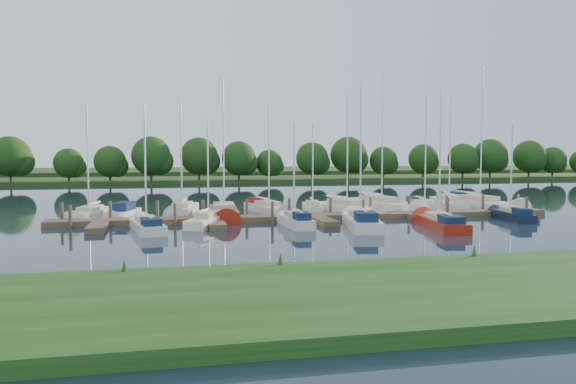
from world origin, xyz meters
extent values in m
plane|color=#192532|center=(0.00, 0.00, 0.00)|extent=(260.00, 260.00, 0.00)
cube|color=#1A4112|center=(0.00, -16.00, 0.25)|extent=(90.00, 10.00, 0.50)
cube|color=#4B3D2A|center=(0.00, 8.00, 0.20)|extent=(40.00, 2.00, 0.40)
cube|color=#4B3D2A|center=(-16.00, 5.00, 0.20)|extent=(1.20, 4.00, 0.40)
cube|color=#4B3D2A|center=(-8.00, 5.00, 0.20)|extent=(1.20, 4.00, 0.40)
cube|color=#4B3D2A|center=(0.00, 5.00, 0.20)|extent=(1.20, 4.00, 0.40)
cube|color=#4B3D2A|center=(8.00, 5.00, 0.20)|extent=(1.20, 4.00, 0.40)
cube|color=#4B3D2A|center=(16.00, 5.00, 0.20)|extent=(1.20, 4.00, 0.40)
cylinder|color=#473D33|center=(-19.00, 9.30, 0.60)|extent=(0.24, 0.24, 2.00)
cylinder|color=#473D33|center=(-15.55, 9.30, 0.60)|extent=(0.24, 0.24, 2.00)
cylinder|color=#473D33|center=(-12.09, 9.30, 0.60)|extent=(0.24, 0.24, 2.00)
cylinder|color=#473D33|center=(-8.64, 9.30, 0.60)|extent=(0.24, 0.24, 2.00)
cylinder|color=#473D33|center=(-5.18, 9.30, 0.60)|extent=(0.24, 0.24, 2.00)
cylinder|color=#473D33|center=(-1.73, 9.30, 0.60)|extent=(0.24, 0.24, 2.00)
cylinder|color=#473D33|center=(1.73, 9.30, 0.60)|extent=(0.24, 0.24, 2.00)
cylinder|color=#473D33|center=(5.18, 9.30, 0.60)|extent=(0.24, 0.24, 2.00)
cylinder|color=#473D33|center=(8.64, 9.30, 0.60)|extent=(0.24, 0.24, 2.00)
cylinder|color=#473D33|center=(12.09, 9.30, 0.60)|extent=(0.24, 0.24, 2.00)
cylinder|color=#473D33|center=(15.55, 9.30, 0.60)|extent=(0.24, 0.24, 2.00)
cylinder|color=#473D33|center=(19.00, 9.30, 0.60)|extent=(0.24, 0.24, 2.00)
cylinder|color=#473D33|center=(-18.00, 6.70, 0.60)|extent=(0.24, 0.24, 2.00)
cylinder|color=#473D33|center=(-10.80, 6.70, 0.60)|extent=(0.24, 0.24, 2.00)
cylinder|color=#473D33|center=(-3.60, 6.70, 0.60)|extent=(0.24, 0.24, 2.00)
cylinder|color=#473D33|center=(3.60, 6.70, 0.60)|extent=(0.24, 0.24, 2.00)
cylinder|color=#473D33|center=(10.80, 6.70, 0.60)|extent=(0.24, 0.24, 2.00)
cylinder|color=#473D33|center=(18.00, 6.70, 0.60)|extent=(0.24, 0.24, 2.00)
cube|color=#233F18|center=(0.00, 75.00, 0.30)|extent=(180.00, 30.00, 0.60)
cube|color=#324D22|center=(0.00, 100.00, 0.70)|extent=(220.00, 40.00, 1.40)
cylinder|color=#38281C|center=(-33.97, 63.24, 1.38)|extent=(0.36, 0.36, 2.75)
sphere|color=#1A3B10|center=(-33.97, 63.24, 4.74)|extent=(6.42, 6.42, 6.42)
sphere|color=#1A3B10|center=(-32.60, 63.44, 3.82)|extent=(4.59, 4.59, 4.59)
cylinder|color=#38281C|center=(-27.89, 61.95, 1.22)|extent=(0.36, 0.36, 2.44)
sphere|color=#1A3B10|center=(-27.89, 61.95, 4.21)|extent=(5.70, 5.70, 5.70)
sphere|color=#1A3B10|center=(-26.67, 62.15, 3.39)|extent=(4.07, 4.07, 4.07)
cylinder|color=#38281C|center=(-22.12, 62.38, 1.10)|extent=(0.36, 0.36, 2.21)
sphere|color=#1A3B10|center=(-22.12, 62.38, 3.80)|extent=(5.15, 5.15, 5.15)
sphere|color=#1A3B10|center=(-21.02, 62.58, 3.06)|extent=(3.68, 3.68, 3.68)
cylinder|color=#38281C|center=(-14.15, 63.37, 1.41)|extent=(0.36, 0.36, 2.82)
sphere|color=#1A3B10|center=(-14.15, 63.37, 4.86)|extent=(6.59, 6.59, 6.59)
sphere|color=#1A3B10|center=(-12.73, 63.57, 3.92)|extent=(4.71, 4.71, 4.71)
cylinder|color=#38281C|center=(-6.85, 60.43, 1.32)|extent=(0.36, 0.36, 2.65)
sphere|color=#1A3B10|center=(-6.85, 60.43, 4.56)|extent=(6.18, 6.18, 6.18)
sphere|color=#1A3B10|center=(-5.53, 60.63, 3.68)|extent=(4.41, 4.41, 4.41)
cylinder|color=#38281C|center=(-0.39, 61.08, 1.24)|extent=(0.36, 0.36, 2.49)
sphere|color=#1A3B10|center=(-0.39, 61.08, 4.29)|extent=(5.81, 5.81, 5.81)
sphere|color=#1A3B10|center=(0.86, 61.28, 3.46)|extent=(4.15, 4.15, 4.15)
cylinder|color=#38281C|center=(6.40, 63.50, 1.41)|extent=(0.36, 0.36, 2.83)
sphere|color=#1A3B10|center=(6.40, 63.50, 4.87)|extent=(6.60, 6.60, 6.60)
sphere|color=#1A3B10|center=(7.81, 63.70, 3.93)|extent=(4.72, 4.72, 4.72)
cylinder|color=#38281C|center=(13.96, 63.34, 1.36)|extent=(0.36, 0.36, 2.72)
sphere|color=#1A3B10|center=(13.96, 63.34, 4.69)|extent=(6.35, 6.35, 6.35)
sphere|color=#1A3B10|center=(15.32, 63.54, 3.78)|extent=(4.54, 4.54, 4.54)
cylinder|color=#38281C|center=(20.52, 62.37, 1.09)|extent=(0.36, 0.36, 2.17)
sphere|color=#1A3B10|center=(20.52, 62.37, 3.74)|extent=(5.07, 5.07, 5.07)
sphere|color=#1A3B10|center=(21.61, 62.57, 3.02)|extent=(3.62, 3.62, 3.62)
cylinder|color=#38281C|center=(28.27, 60.15, 1.17)|extent=(0.36, 0.36, 2.34)
sphere|color=#1A3B10|center=(28.27, 60.15, 4.04)|extent=(5.47, 5.47, 5.47)
sphere|color=#1A3B10|center=(29.44, 60.35, 3.26)|extent=(3.91, 3.91, 3.91)
cylinder|color=#38281C|center=(34.53, 62.19, 1.19)|extent=(0.36, 0.36, 2.38)
sphere|color=#1A3B10|center=(34.53, 62.19, 4.10)|extent=(5.56, 5.56, 5.56)
sphere|color=#1A3B10|center=(35.72, 62.39, 3.31)|extent=(3.97, 3.97, 3.97)
cylinder|color=#38281C|center=(42.23, 63.78, 1.17)|extent=(0.36, 0.36, 2.35)
sphere|color=#1A3B10|center=(42.23, 63.78, 4.05)|extent=(5.48, 5.48, 5.48)
sphere|color=#1A3B10|center=(43.41, 63.98, 3.26)|extent=(3.92, 3.92, 3.92)
cylinder|color=#38281C|center=(49.48, 61.06, 1.36)|extent=(0.36, 0.36, 2.72)
sphere|color=#1A3B10|center=(49.48, 61.06, 4.68)|extent=(6.34, 6.34, 6.34)
sphere|color=#1A3B10|center=(50.84, 61.26, 3.77)|extent=(4.53, 4.53, 4.53)
cylinder|color=#38281C|center=(56.59, 61.81, 1.37)|extent=(0.36, 0.36, 2.74)
sphere|color=#1A3B10|center=(56.59, 61.81, 4.72)|extent=(6.40, 6.40, 6.40)
sphere|color=#1A3B10|center=(57.96, 62.01, 3.81)|extent=(4.57, 4.57, 4.57)
cylinder|color=#38281C|center=(62.39, 61.98, 1.18)|extent=(0.36, 0.36, 2.36)
sphere|color=#1A3B10|center=(62.39, 61.98, 4.07)|extent=(5.52, 5.52, 5.52)
sphere|color=#1A3B10|center=(63.58, 62.18, 3.28)|extent=(3.94, 3.94, 3.94)
cube|color=white|center=(-17.37, 13.19, 0.15)|extent=(3.04, 6.39, 0.97)
cone|color=white|center=(-18.05, 10.19, 0.15)|extent=(1.32, 2.29, 0.86)
cube|color=#BFAF93|center=(-17.44, 12.89, 0.75)|extent=(1.87, 2.99, 0.44)
cylinder|color=silver|center=(-17.51, 12.59, 4.78)|extent=(0.12, 0.12, 8.32)
cylinder|color=silver|center=(-17.24, 13.79, 1.10)|extent=(0.71, 2.73, 0.10)
cylinder|color=white|center=(-17.24, 13.79, 1.10)|extent=(0.74, 2.45, 0.20)
cube|color=white|center=(-14.79, 12.57, 0.15)|extent=(2.58, 4.67, 0.90)
cone|color=white|center=(-15.37, 10.43, 0.15)|extent=(1.06, 1.48, 0.73)
cube|color=#132444|center=(-14.79, 12.57, 0.85)|extent=(1.77, 2.66, 0.81)
cube|color=white|center=(-9.98, 15.36, 0.15)|extent=(3.09, 6.98, 0.94)
cone|color=white|center=(-10.59, 12.05, 0.15)|extent=(1.36, 2.49, 0.94)
cube|color=#BFAF93|center=(-10.04, 15.03, 0.73)|extent=(1.95, 3.24, 0.43)
cylinder|color=silver|center=(-10.10, 14.70, 5.15)|extent=(0.12, 0.12, 9.11)
cylinder|color=silver|center=(-9.86, 16.03, 1.07)|extent=(0.65, 3.00, 0.10)
cylinder|color=white|center=(-9.86, 16.03, 1.07)|extent=(0.69, 2.69, 0.20)
cube|color=#A21E0F|center=(-6.85, 11.05, 0.15)|extent=(2.59, 7.80, 1.18)
cone|color=#A21E0F|center=(-7.07, 7.21, 0.15)|extent=(1.23, 2.75, 1.08)
cube|color=#BFAF93|center=(-6.87, 10.67, 0.91)|extent=(1.81, 3.55, 0.53)
cylinder|color=silver|center=(-6.89, 10.28, 5.94)|extent=(0.12, 0.12, 10.38)
cylinder|color=silver|center=(-6.80, 11.82, 1.34)|extent=(0.30, 3.46, 0.10)
cylinder|color=white|center=(-6.80, 11.82, 1.34)|extent=(0.38, 3.08, 0.20)
cube|color=white|center=(-2.77, 14.13, 0.15)|extent=(3.17, 6.82, 1.04)
cone|color=white|center=(-2.09, 10.91, 0.15)|extent=(1.38, 2.44, 0.92)
cube|color=#BFAF93|center=(-2.71, 13.81, 0.80)|extent=(1.97, 3.18, 0.47)
cube|color=maroon|center=(-3.16, 15.93, 0.90)|extent=(1.67, 2.20, 0.52)
cylinder|color=silver|center=(-2.64, 13.49, 5.10)|extent=(0.12, 0.12, 8.88)
cylinder|color=silver|center=(-2.91, 14.78, 1.18)|extent=(0.72, 2.92, 0.10)
cylinder|color=white|center=(-2.91, 14.78, 1.18)|extent=(0.74, 2.62, 0.20)
cube|color=white|center=(1.33, 13.72, 0.15)|extent=(2.46, 5.56, 0.97)
cone|color=white|center=(0.84, 11.08, 0.15)|extent=(1.08, 1.99, 0.75)
cube|color=#BFAF93|center=(1.28, 13.46, 0.75)|extent=(1.55, 2.58, 0.44)
cylinder|color=silver|center=(1.23, 13.19, 4.24)|extent=(0.12, 0.12, 7.25)
cylinder|color=silver|center=(1.43, 14.25, 1.10)|extent=(0.54, 2.39, 0.10)
cylinder|color=white|center=(1.43, 14.25, 1.10)|extent=(0.59, 2.15, 0.20)
cube|color=white|center=(3.55, 11.95, 0.15)|extent=(4.32, 7.26, 1.23)
cone|color=white|center=(4.79, 8.66, 0.15)|extent=(1.79, 2.65, 0.98)
cube|color=#BFAF93|center=(3.67, 11.62, 0.95)|extent=(2.50, 3.48, 0.56)
cylinder|color=silver|center=(3.80, 11.29, 5.52)|extent=(0.12, 0.12, 9.48)
cylinder|color=silver|center=(3.30, 12.60, 1.40)|extent=(1.21, 2.99, 0.10)
cylinder|color=white|center=(3.30, 12.60, 1.40)|extent=(1.18, 2.70, 0.20)
cube|color=white|center=(7.74, 14.65, 0.15)|extent=(4.75, 8.93, 1.26)
cone|color=white|center=(8.96, 10.53, 0.15)|extent=(2.01, 3.23, 1.20)
cube|color=#BFAF93|center=(7.86, 14.24, 0.97)|extent=(2.83, 4.23, 0.57)
cylinder|color=silver|center=(7.98, 13.83, 6.61)|extent=(0.12, 0.12, 11.61)
cylinder|color=silver|center=(7.49, 15.48, 1.43)|extent=(1.20, 3.74, 0.10)
cylinder|color=white|center=(7.49, 15.48, 1.43)|extent=(1.17, 3.36, 0.20)
cube|color=white|center=(11.12, 11.93, 0.15)|extent=(3.42, 7.68, 1.02)
cone|color=white|center=(10.44, 8.28, 0.15)|extent=(1.50, 2.75, 1.04)
cube|color=#BFAF93|center=(11.05, 11.56, 0.79)|extent=(2.15, 3.57, 0.46)
cube|color=#132444|center=(11.51, 13.97, 0.88)|extent=(1.84, 2.46, 0.51)
cylinder|color=silver|center=(10.99, 11.20, 5.66)|extent=(0.12, 0.12, 10.02)
cylinder|color=silver|center=(11.26, 12.66, 1.16)|extent=(0.72, 3.30, 0.10)
cylinder|color=white|center=(11.26, 12.66, 1.16)|extent=(0.75, 2.95, 0.20)
cube|color=white|center=(15.02, 14.64, 0.15)|extent=(4.16, 7.81, 1.26)
cone|color=white|center=(13.95, 11.04, 0.15)|extent=(1.76, 2.82, 1.05)
cube|color=#BFAF93|center=(14.91, 14.28, 0.98)|extent=(2.48, 3.70, 0.57)
cylinder|color=silver|center=(14.80, 13.92, 5.88)|extent=(0.12, 0.12, 10.16)
cylinder|color=silver|center=(15.23, 15.37, 1.44)|extent=(1.06, 3.27, 0.10)
cylinder|color=white|center=(15.23, 15.37, 1.44)|extent=(1.05, 2.94, 0.20)
cube|color=white|center=(17.46, 14.05, 0.15)|extent=(3.70, 9.58, 1.23)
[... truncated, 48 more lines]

